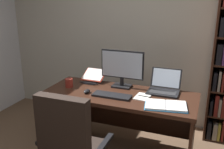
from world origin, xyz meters
name	(u,v)px	position (x,y,z in m)	size (l,w,h in m)	color
wall_back	(143,32)	(0.00, 1.98, 1.29)	(4.85, 0.12, 2.59)	beige
desk	(121,107)	(0.01, 1.07, 0.53)	(1.70, 0.69, 0.73)	#381E14
monitor	(122,69)	(-0.04, 1.22, 0.96)	(0.52, 0.16, 0.44)	black
laptop	(164,88)	(0.46, 1.23, 0.79)	(0.34, 0.33, 0.24)	black
keyboard	(112,96)	(-0.04, 0.88, 0.75)	(0.42, 0.15, 0.02)	black
computer_mouse	(87,91)	(-0.34, 0.88, 0.75)	(0.06, 0.10, 0.04)	black
reading_stand_with_book	(94,76)	(-0.44, 1.29, 0.80)	(0.28, 0.29, 0.13)	black
open_binder	(166,105)	(0.55, 0.83, 0.75)	(0.45, 0.33, 0.02)	#2D84C6
notepad	(143,97)	(0.28, 0.99, 0.74)	(0.15, 0.21, 0.01)	white
pen	(144,96)	(0.30, 0.99, 0.75)	(0.01, 0.01, 0.14)	black
coffee_mug	(69,83)	(-0.63, 0.98, 0.79)	(0.09, 0.09, 0.10)	maroon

